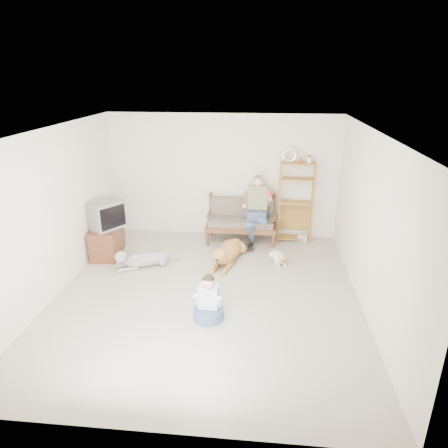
# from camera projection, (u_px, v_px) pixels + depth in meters

# --- Properties ---
(floor) EXTENTS (5.50, 5.50, 0.00)m
(floor) POSITION_uv_depth(u_px,v_px,m) (207.00, 295.00, 6.68)
(floor) COLOR #BCB8A5
(floor) RESTS_ON ground
(ceiling) EXTENTS (5.50, 5.50, 0.00)m
(ceiling) POSITION_uv_depth(u_px,v_px,m) (204.00, 131.00, 5.71)
(ceiling) COLOR silver
(ceiling) RESTS_ON ground
(wall_back) EXTENTS (5.00, 0.00, 5.00)m
(wall_back) POSITION_uv_depth(u_px,v_px,m) (223.00, 176.00, 8.75)
(wall_back) COLOR silver
(wall_back) RESTS_ON ground
(wall_front) EXTENTS (5.00, 0.00, 5.00)m
(wall_front) POSITION_uv_depth(u_px,v_px,m) (163.00, 324.00, 3.64)
(wall_front) COLOR silver
(wall_front) RESTS_ON ground
(wall_left) EXTENTS (0.00, 5.50, 5.50)m
(wall_left) POSITION_uv_depth(u_px,v_px,m) (52.00, 214.00, 6.43)
(wall_left) COLOR silver
(wall_left) RESTS_ON ground
(wall_right) EXTENTS (0.00, 5.50, 5.50)m
(wall_right) POSITION_uv_depth(u_px,v_px,m) (371.00, 225.00, 5.97)
(wall_right) COLOR silver
(wall_right) RESTS_ON ground
(loveseat) EXTENTS (1.50, 0.70, 0.95)m
(loveseat) POSITION_uv_depth(u_px,v_px,m) (241.00, 219.00, 8.72)
(loveseat) COLOR brown
(loveseat) RESTS_ON ground
(man) EXTENTS (0.56, 0.80, 1.30)m
(man) POSITION_uv_depth(u_px,v_px,m) (256.00, 215.00, 8.41)
(man) COLOR #4A5E88
(man) RESTS_ON loveseat
(etagere) EXTENTS (0.77, 0.34, 2.03)m
(etagere) POSITION_uv_depth(u_px,v_px,m) (296.00, 201.00, 8.58)
(etagere) COLOR #B17B37
(etagere) RESTS_ON ground
(book_stack) EXTENTS (0.25, 0.21, 0.13)m
(book_stack) POSITION_uv_depth(u_px,v_px,m) (303.00, 238.00, 8.81)
(book_stack) COLOR silver
(book_stack) RESTS_ON ground
(tv_stand) EXTENTS (0.59, 0.94, 0.60)m
(tv_stand) POSITION_uv_depth(u_px,v_px,m) (107.00, 241.00, 8.07)
(tv_stand) COLOR brown
(tv_stand) RESTS_ON ground
(crt_tv) EXTENTS (0.80, 0.83, 0.54)m
(crt_tv) POSITION_uv_depth(u_px,v_px,m) (105.00, 215.00, 7.85)
(crt_tv) COLOR slate
(crt_tv) RESTS_ON tv_stand
(wall_outlet) EXTENTS (0.12, 0.02, 0.08)m
(wall_outlet) POSITION_uv_depth(u_px,v_px,m) (169.00, 220.00, 9.23)
(wall_outlet) COLOR white
(wall_outlet) RESTS_ON ground
(golden_retriever) EXTENTS (0.63, 1.54, 0.47)m
(golden_retriever) POSITION_uv_depth(u_px,v_px,m) (228.00, 253.00, 7.80)
(golden_retriever) COLOR #AC6F3B
(golden_retriever) RESTS_ON ground
(shaggy_dog) EXTENTS (1.15, 0.72, 0.38)m
(shaggy_dog) POSITION_uv_depth(u_px,v_px,m) (141.00, 259.00, 7.61)
(shaggy_dog) COLOR white
(shaggy_dog) RESTS_ON ground
(terrier) EXTENTS (0.33, 0.70, 0.27)m
(terrier) POSITION_uv_depth(u_px,v_px,m) (279.00, 257.00, 7.78)
(terrier) COLOR white
(terrier) RESTS_ON ground
(child) EXTENTS (0.47, 0.47, 0.74)m
(child) POSITION_uv_depth(u_px,v_px,m) (209.00, 303.00, 5.98)
(child) COLOR #4A5E88
(child) RESTS_ON ground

